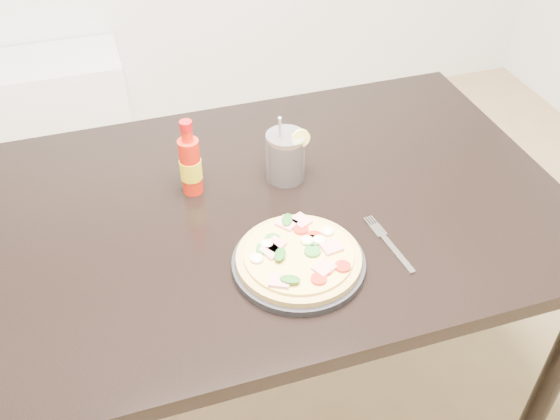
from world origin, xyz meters
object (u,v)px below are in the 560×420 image
object	(u,v)px
dining_table	(265,231)
pizza	(299,256)
hot_sauce_bottle	(190,165)
cola_cup	(286,157)
fork	(388,242)
plate	(299,263)

from	to	relation	value
dining_table	pizza	distance (m)	0.24
hot_sauce_bottle	cola_cup	world-z (taller)	hot_sauce_bottle
pizza	hot_sauce_bottle	bearing A→B (deg)	116.79
hot_sauce_bottle	dining_table	bearing A→B (deg)	-34.38
hot_sauce_bottle	cola_cup	size ratio (longest dim) A/B	1.05
pizza	hot_sauce_bottle	world-z (taller)	hot_sauce_bottle
pizza	cola_cup	distance (m)	0.30
fork	plate	bearing A→B (deg)	176.44
dining_table	fork	xyz separation A→B (m)	(0.22, -0.20, 0.09)
cola_cup	fork	size ratio (longest dim) A/B	0.97
fork	dining_table	bearing A→B (deg)	130.79
dining_table	plate	distance (m)	0.23
hot_sauce_bottle	fork	bearing A→B (deg)	-40.08
pizza	cola_cup	world-z (taller)	cola_cup
dining_table	pizza	world-z (taller)	pizza
plate	pizza	distance (m)	0.02
cola_cup	plate	bearing A→B (deg)	-102.98
dining_table	fork	size ratio (longest dim) A/B	7.42
pizza	fork	distance (m)	0.21
dining_table	cola_cup	size ratio (longest dim) A/B	7.65
plate	cola_cup	distance (m)	0.31
cola_cup	dining_table	bearing A→B (deg)	-133.16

